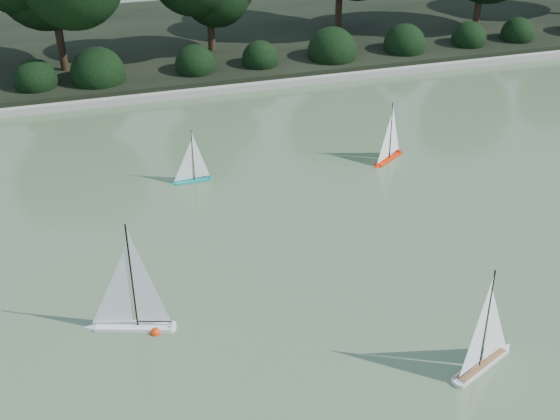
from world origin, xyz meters
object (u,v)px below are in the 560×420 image
sailboat_orange (387,152)px  race_buoy (155,333)px  sailboat_white_b (488,349)px  sailboat_white_a (125,312)px  sailboat_teal (189,174)px

sailboat_orange → race_buoy: sailboat_orange is taller
sailboat_white_b → race_buoy: size_ratio=10.88×
sailboat_white_a → race_buoy: sailboat_white_a is taller
sailboat_orange → sailboat_teal: size_ratio=1.15×
sailboat_white_b → sailboat_teal: bearing=116.3°
sailboat_white_b → race_buoy: 4.63m
sailboat_teal → race_buoy: (-1.23, -4.25, -0.18)m
sailboat_white_b → race_buoy: sailboat_white_b is taller
sailboat_white_b → sailboat_orange: bearing=79.6°
sailboat_white_b → sailboat_teal: sailboat_white_b is taller
sailboat_white_a → sailboat_teal: bearing=68.3°
sailboat_white_a → race_buoy: 0.53m
sailboat_white_b → sailboat_orange: size_ratio=1.28×
sailboat_teal → sailboat_orange: bearing=-3.2°
sailboat_white_b → sailboat_teal: (-3.01, 6.10, -0.08)m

